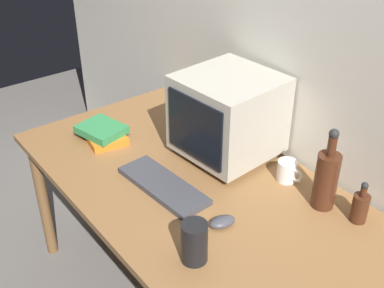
{
  "coord_description": "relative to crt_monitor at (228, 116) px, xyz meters",
  "views": [
    {
      "loc": [
        1.29,
        -0.99,
        1.92
      ],
      "look_at": [
        0.0,
        0.0,
        0.91
      ],
      "focal_mm": 45.98,
      "sensor_mm": 36.0,
      "label": 1
    }
  ],
  "objects": [
    {
      "name": "crt_monitor",
      "position": [
        0.0,
        0.0,
        0.0
      ],
      "size": [
        0.41,
        0.41,
        0.37
      ],
      "color": "#B2AD9E",
      "rests_on": "desk"
    },
    {
      "name": "metal_canister",
      "position": [
        0.43,
        -0.51,
        -0.12
      ],
      "size": [
        0.09,
        0.09,
        0.15
      ],
      "primitive_type": "cylinder",
      "color": "black",
      "rests_on": "desk"
    },
    {
      "name": "keyboard",
      "position": [
        0.04,
        -0.37,
        -0.18
      ],
      "size": [
        0.43,
        0.18,
        0.02
      ],
      "primitive_type": "cube",
      "rotation": [
        0.0,
        0.0,
        0.07
      ],
      "color": "#3F3F47",
      "rests_on": "desk"
    },
    {
      "name": "bottle_short",
      "position": [
        0.63,
        0.09,
        -0.13
      ],
      "size": [
        0.06,
        0.06,
        0.17
      ],
      "color": "#472314",
      "rests_on": "desk"
    },
    {
      "name": "computer_mouse",
      "position": [
        0.36,
        -0.33,
        -0.17
      ],
      "size": [
        0.08,
        0.11,
        0.04
      ],
      "primitive_type": "ellipsoid",
      "rotation": [
        0.0,
        0.0,
        -0.21
      ],
      "color": "#3F3F47",
      "rests_on": "desk"
    },
    {
      "name": "desk",
      "position": [
        0.07,
        -0.25,
        -0.27
      ],
      "size": [
        1.63,
        0.9,
        0.73
      ],
      "color": "olive",
      "rests_on": "ground"
    },
    {
      "name": "back_wall",
      "position": [
        0.07,
        0.26,
        0.33
      ],
      "size": [
        4.0,
        0.08,
        2.5
      ],
      "primitive_type": "cube",
      "color": "silver",
      "rests_on": "ground"
    },
    {
      "name": "bottle_tall",
      "position": [
        0.5,
        0.05,
        -0.07
      ],
      "size": [
        0.09,
        0.09,
        0.33
      ],
      "color": "#472314",
      "rests_on": "desk"
    },
    {
      "name": "mug",
      "position": [
        0.3,
        0.06,
        -0.15
      ],
      "size": [
        0.12,
        0.08,
        0.09
      ],
      "color": "white",
      "rests_on": "desk"
    },
    {
      "name": "book_stack",
      "position": [
        -0.45,
        -0.37,
        -0.16
      ],
      "size": [
        0.26,
        0.22,
        0.07
      ],
      "color": "orange",
      "rests_on": "desk"
    }
  ]
}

